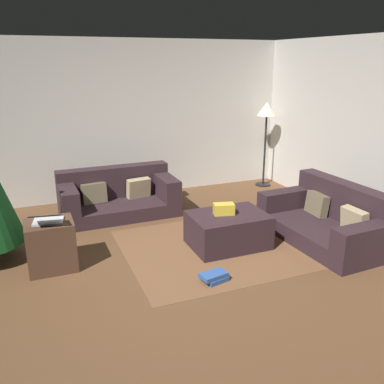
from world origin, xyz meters
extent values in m
plane|color=brown|center=(0.00, 0.00, 0.00)|extent=(6.40, 6.40, 0.00)
cube|color=beige|center=(0.00, 3.14, 1.30)|extent=(6.40, 0.12, 2.60)
cube|color=#2D1E23|center=(-0.12, 2.15, 0.10)|extent=(1.73, 0.89, 0.21)
cube|color=#2D1E23|center=(-0.12, 2.46, 0.45)|extent=(1.72, 0.27, 0.48)
cube|color=#2D1E23|center=(0.62, 2.16, 0.38)|extent=(0.25, 0.86, 0.34)
cube|color=#2D1E23|center=(-0.86, 2.14, 0.38)|extent=(0.25, 0.86, 0.34)
cube|color=tan|center=(0.22, 2.27, 0.36)|extent=(0.38, 0.22, 0.31)
cube|color=brown|center=(-0.46, 2.26, 0.36)|extent=(0.37, 0.19, 0.31)
cube|color=#2D1E23|center=(2.15, 0.23, 0.11)|extent=(1.05, 1.75, 0.22)
cube|color=#2D1E23|center=(2.51, 0.25, 0.47)|extent=(0.32, 1.71, 0.50)
cube|color=#2D1E23|center=(2.19, -0.50, 0.35)|extent=(0.98, 0.29, 0.27)
cube|color=#2D1E23|center=(2.11, 0.96, 0.35)|extent=(0.98, 0.29, 0.27)
cube|color=tan|center=(2.33, -0.10, 0.37)|extent=(0.17, 0.36, 0.31)
cube|color=brown|center=(2.30, 0.58, 0.37)|extent=(0.16, 0.37, 0.31)
cube|color=#2D1E23|center=(0.92, 0.56, 0.21)|extent=(0.95, 0.69, 0.43)
cube|color=gold|center=(0.87, 0.58, 0.49)|extent=(0.28, 0.20, 0.14)
cube|color=black|center=(0.96, 0.68, 0.44)|extent=(0.13, 0.16, 0.02)
cube|color=#4C3323|center=(-1.20, 0.76, 0.28)|extent=(0.52, 0.44, 0.56)
cube|color=silver|center=(-1.20, 0.76, 0.57)|extent=(0.35, 0.28, 0.02)
cube|color=black|center=(-1.22, 0.61, 0.69)|extent=(0.35, 0.27, 0.09)
cube|color=#2D5193|center=(0.39, -0.18, 0.03)|extent=(0.28, 0.25, 0.05)
cube|color=#2D5193|center=(0.37, -0.20, 0.08)|extent=(0.31, 0.22, 0.05)
cylinder|color=black|center=(2.75, 2.70, 0.01)|extent=(0.28, 0.28, 0.02)
cylinder|color=black|center=(2.75, 2.70, 0.65)|extent=(0.04, 0.04, 1.30)
cone|color=beige|center=(2.75, 2.70, 1.42)|extent=(0.36, 0.36, 0.24)
cube|color=brown|center=(0.92, 0.56, 0.00)|extent=(2.60, 2.00, 0.01)
camera|label=1|loc=(-1.32, -3.77, 2.27)|focal=38.86mm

